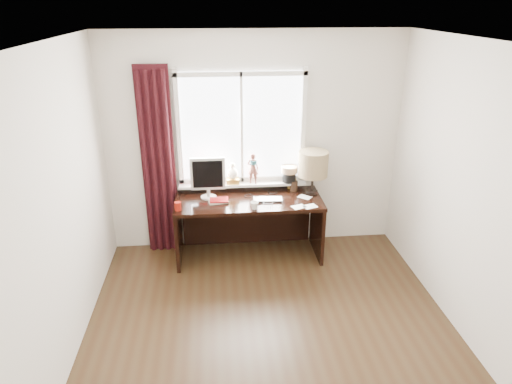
{
  "coord_description": "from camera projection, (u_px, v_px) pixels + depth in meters",
  "views": [
    {
      "loc": [
        -0.47,
        -3.19,
        2.89
      ],
      "look_at": [
        -0.05,
        1.25,
        1.0
      ],
      "focal_mm": 32.0,
      "sensor_mm": 36.0,
      "label": 1
    }
  ],
  "objects": [
    {
      "name": "notebook_stack",
      "position": [
        219.0,
        200.0,
        5.21
      ],
      "size": [
        0.24,
        0.19,
        0.03
      ],
      "color": "beige",
      "rests_on": "desk"
    },
    {
      "name": "desk",
      "position": [
        248.0,
        215.0,
        5.47
      ],
      "size": [
        1.7,
        0.7,
        0.75
      ],
      "color": "black",
      "rests_on": "floor"
    },
    {
      "name": "loose_papers",
      "position": [
        305.0,
        203.0,
        5.17
      ],
      "size": [
        0.31,
        0.43,
        0.0
      ],
      "color": "white",
      "rests_on": "desk"
    },
    {
      "name": "desk_cables",
      "position": [
        260.0,
        198.0,
        5.31
      ],
      "size": [
        0.42,
        0.41,
        0.01
      ],
      "color": "black",
      "rests_on": "desk"
    },
    {
      "name": "icon_frame",
      "position": [
        292.0,
        184.0,
        5.56
      ],
      "size": [
        0.1,
        0.03,
        0.13
      ],
      "color": "gold",
      "rests_on": "desk"
    },
    {
      "name": "wall_back",
      "position": [
        254.0,
        144.0,
        5.41
      ],
      "size": [
        3.5,
        0.0,
        2.6
      ],
      "primitive_type": "cube",
      "rotation": [
        1.57,
        0.0,
        0.0
      ],
      "color": "beige",
      "rests_on": "ground"
    },
    {
      "name": "brush_holder",
      "position": [
        294.0,
        186.0,
        5.5
      ],
      "size": [
        0.09,
        0.09,
        0.25
      ],
      "color": "black",
      "rests_on": "desk"
    },
    {
      "name": "wall_right",
      "position": [
        489.0,
        210.0,
        3.73
      ],
      "size": [
        0.0,
        4.0,
        2.6
      ],
      "primitive_type": "cube",
      "rotation": [
        1.57,
        0.0,
        1.57
      ],
      "color": "beige",
      "rests_on": "ground"
    },
    {
      "name": "floor",
      "position": [
        275.0,
        348.0,
        4.09
      ],
      "size": [
        3.5,
        4.0,
        0.0
      ],
      "primitive_type": "cube",
      "color": "#392816",
      "rests_on": "ground"
    },
    {
      "name": "ceiling",
      "position": [
        281.0,
        46.0,
        3.07
      ],
      "size": [
        3.5,
        4.0,
        0.0
      ],
      "primitive_type": "cube",
      "color": "white",
      "rests_on": "wall_back"
    },
    {
      "name": "red_cup",
      "position": [
        178.0,
        206.0,
        4.99
      ],
      "size": [
        0.07,
        0.07,
        0.09
      ],
      "primitive_type": "cylinder",
      "color": "maroon",
      "rests_on": "desk"
    },
    {
      "name": "mug",
      "position": [
        254.0,
        205.0,
        5.02
      ],
      "size": [
        0.12,
        0.12,
        0.09
      ],
      "primitive_type": "imported",
      "rotation": [
        0.0,
        0.0,
        0.54
      ],
      "color": "white",
      "rests_on": "desk"
    },
    {
      "name": "curtain",
      "position": [
        158.0,
        164.0,
        5.3
      ],
      "size": [
        0.38,
        0.09,
        2.25
      ],
      "color": "black",
      "rests_on": "floor"
    },
    {
      "name": "monitor",
      "position": [
        208.0,
        175.0,
        5.21
      ],
      "size": [
        0.4,
        0.18,
        0.49
      ],
      "color": "beige",
      "rests_on": "desk"
    },
    {
      "name": "window",
      "position": [
        243.0,
        146.0,
        5.35
      ],
      "size": [
        1.52,
        0.21,
        1.4
      ],
      "color": "white",
      "rests_on": "ground"
    },
    {
      "name": "laptop",
      "position": [
        268.0,
        199.0,
        5.25
      ],
      "size": [
        0.35,
        0.24,
        0.03
      ],
      "primitive_type": "imported",
      "rotation": [
        0.0,
        0.0,
        -0.07
      ],
      "color": "silver",
      "rests_on": "desk"
    },
    {
      "name": "table_lamp",
      "position": [
        313.0,
        164.0,
        5.31
      ],
      "size": [
        0.35,
        0.35,
        0.52
      ],
      "color": "black",
      "rests_on": "desk"
    },
    {
      "name": "wall_left",
      "position": [
        47.0,
        228.0,
        3.43
      ],
      "size": [
        0.0,
        4.0,
        2.6
      ],
      "primitive_type": "cube",
      "rotation": [
        1.57,
        0.0,
        1.57
      ],
      "color": "beige",
      "rests_on": "ground"
    }
  ]
}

